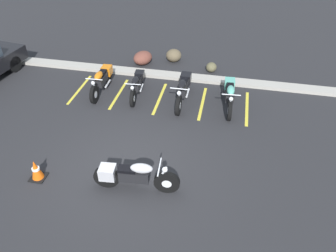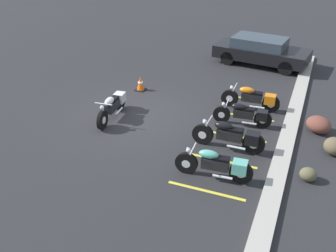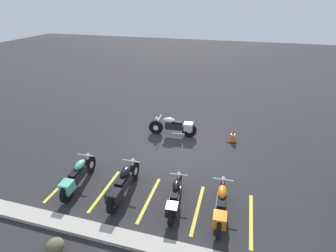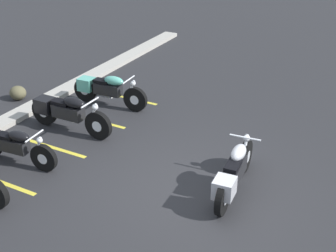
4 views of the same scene
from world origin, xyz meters
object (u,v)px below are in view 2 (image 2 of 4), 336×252
motorcycle_silver_featured (113,106)px  parked_bike_1 (245,114)px  parked_bike_0 (253,98)px  parked_bike_3 (217,165)px  landscape_rock_0 (319,125)px  landscape_rock_2 (335,146)px  car_black (261,50)px  traffic_cone (140,84)px  parked_bike_2 (232,136)px  landscape_rock_1 (308,174)px

motorcycle_silver_featured → parked_bike_1: (-1.14, 4.42, -0.04)m
parked_bike_0 → parked_bike_1: 1.33m
parked_bike_0 → parked_bike_3: size_ratio=1.00×
landscape_rock_0 → landscape_rock_2: landscape_rock_0 is taller
parked_bike_3 → car_black: bearing=-90.4°
parked_bike_1 → landscape_rock_0: parked_bike_1 is taller
parked_bike_0 → traffic_cone: parked_bike_0 is taller
parked_bike_0 → landscape_rock_2: bearing=141.3°
landscape_rock_2 → parked_bike_0: bearing=-126.5°
parked_bike_3 → landscape_rock_0: size_ratio=2.55×
parked_bike_2 → motorcycle_silver_featured: bearing=-7.5°
motorcycle_silver_featured → traffic_cone: motorcycle_silver_featured is taller
landscape_rock_0 → landscape_rock_1: bearing=-1.6°
parked_bike_2 → landscape_rock_1: bearing=161.2°
parked_bike_0 → traffic_cone: size_ratio=3.61×
landscape_rock_2 → traffic_cone: (-2.20, -7.45, 0.01)m
parked_bike_1 → landscape_rock_1: 3.35m
parked_bike_1 → landscape_rock_2: bearing=159.3°
parked_bike_1 → landscape_rock_2: size_ratio=3.06×
parked_bike_0 → parked_bike_3: (4.63, -0.05, 0.00)m
parked_bike_0 → landscape_rock_1: 4.42m
parked_bike_1 → car_black: size_ratio=0.44×
landscape_rock_0 → traffic_cone: (-0.98, -6.92, 0.00)m
landscape_rock_0 → landscape_rock_1: size_ratio=1.82×
parked_bike_1 → traffic_cone: bearing=-22.3°
parked_bike_2 → landscape_rock_2: (-0.89, 2.92, -0.21)m
car_black → parked_bike_3: bearing=-79.2°
landscape_rock_1 → motorcycle_silver_featured: bearing=-101.2°
landscape_rock_1 → landscape_rock_2: size_ratio=0.72×
parked_bike_1 → parked_bike_2: 1.69m
parked_bike_2 → car_black: size_ratio=0.50×
parked_bike_2 → landscape_rock_0: (-2.11, 2.40, -0.19)m
motorcycle_silver_featured → car_black: car_black is taller
motorcycle_silver_featured → parked_bike_2: bearing=77.8°
parked_bike_3 → landscape_rock_0: 4.43m
landscape_rock_1 → landscape_rock_2: landscape_rock_2 is taller
motorcycle_silver_featured → traffic_cone: bearing=178.4°
landscape_rock_1 → parked_bike_1: bearing=-137.4°
parked_bike_3 → landscape_rock_1: bearing=-163.9°
parked_bike_2 → parked_bike_3: (1.61, 0.01, -0.02)m
parked_bike_2 → landscape_rock_2: 3.06m
motorcycle_silver_featured → landscape_rock_2: size_ratio=3.37×
landscape_rock_1 → landscape_rock_0: bearing=178.4°
parked_bike_1 → car_black: car_black is taller
car_black → landscape_rock_0: size_ratio=5.34×
parked_bike_0 → landscape_rock_0: (0.90, 2.34, -0.17)m
parked_bike_0 → traffic_cone: (-0.08, -4.58, -0.17)m
parked_bike_0 → landscape_rock_2: 3.57m
parked_bike_3 → traffic_cone: size_ratio=3.62×
parked_bike_0 → parked_bike_2: (3.01, -0.06, 0.02)m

